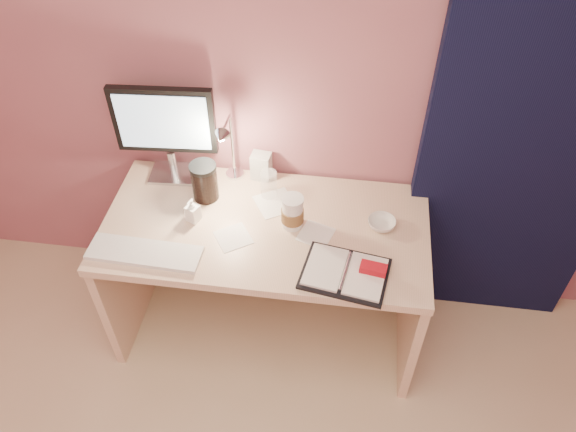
# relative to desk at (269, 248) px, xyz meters

# --- Properties ---
(room) EXTENTS (3.50, 3.50, 3.50)m
(room) POSITION_rel_desk_xyz_m (0.95, 0.24, 0.63)
(room) COLOR #C6B28E
(room) RESTS_ON ground
(desk) EXTENTS (1.40, 0.70, 0.73)m
(desk) POSITION_rel_desk_xyz_m (0.00, 0.00, 0.00)
(desk) COLOR beige
(desk) RESTS_ON ground
(monitor) EXTENTS (0.45, 0.17, 0.48)m
(monitor) POSITION_rel_desk_xyz_m (-0.48, 0.19, 0.51)
(monitor) COLOR silver
(monitor) RESTS_ON desk
(keyboard) EXTENTS (0.47, 0.15, 0.02)m
(keyboard) POSITION_rel_desk_xyz_m (-0.46, -0.30, 0.24)
(keyboard) COLOR silver
(keyboard) RESTS_ON desk
(planner) EXTENTS (0.37, 0.30, 0.05)m
(planner) POSITION_rel_desk_xyz_m (0.37, -0.30, 0.24)
(planner) COLOR black
(planner) RESTS_ON desk
(paper_a) EXTENTS (0.19, 0.19, 0.00)m
(paper_a) POSITION_rel_desk_xyz_m (-0.12, -0.16, 0.23)
(paper_a) COLOR silver
(paper_a) RESTS_ON desk
(paper_b) EXTENTS (0.17, 0.17, 0.00)m
(paper_b) POSITION_rel_desk_xyz_m (0.22, -0.10, 0.23)
(paper_b) COLOR silver
(paper_b) RESTS_ON desk
(paper_c) EXTENTS (0.22, 0.22, 0.00)m
(paper_c) POSITION_rel_desk_xyz_m (0.02, 0.07, 0.23)
(paper_c) COLOR silver
(paper_c) RESTS_ON desk
(coffee_cup) EXTENTS (0.10, 0.10, 0.16)m
(coffee_cup) POSITION_rel_desk_xyz_m (0.12, -0.06, 0.30)
(coffee_cup) COLOR white
(coffee_cup) RESTS_ON desk
(clear_cup) EXTENTS (0.07, 0.07, 0.13)m
(clear_cup) POSITION_rel_desk_xyz_m (-0.01, 0.12, 0.29)
(clear_cup) COLOR white
(clear_cup) RESTS_ON desk
(bowl) EXTENTS (0.12, 0.12, 0.04)m
(bowl) POSITION_rel_desk_xyz_m (0.49, -0.01, 0.24)
(bowl) COLOR silver
(bowl) RESTS_ON desk
(lotion_bottle) EXTENTS (0.07, 0.07, 0.11)m
(lotion_bottle) POSITION_rel_desk_xyz_m (-0.31, -0.08, 0.28)
(lotion_bottle) COLOR white
(lotion_bottle) RESTS_ON desk
(dark_jar) EXTENTS (0.11, 0.11, 0.16)m
(dark_jar) POSITION_rel_desk_xyz_m (-0.29, 0.07, 0.31)
(dark_jar) COLOR black
(dark_jar) RESTS_ON desk
(product_box) EXTENTS (0.09, 0.08, 0.13)m
(product_box) POSITION_rel_desk_xyz_m (-0.07, 0.24, 0.29)
(product_box) COLOR #B0B1AD
(product_box) RESTS_ON desk
(desk_lamp) EXTENTS (0.08, 0.22, 0.36)m
(desk_lamp) POSITION_rel_desk_xyz_m (-0.19, 0.14, 0.45)
(desk_lamp) COLOR silver
(desk_lamp) RESTS_ON desk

